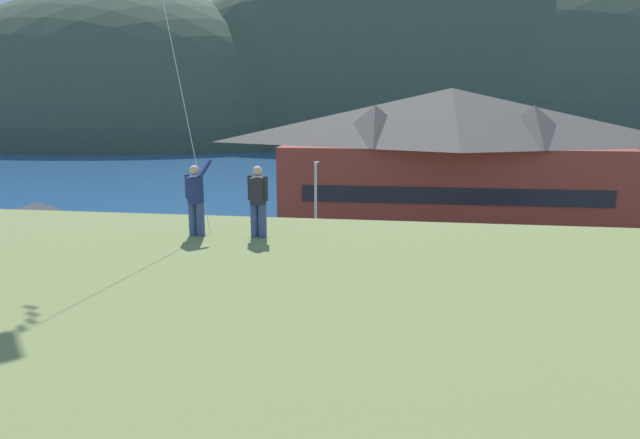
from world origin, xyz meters
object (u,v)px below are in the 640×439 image
moored_boat_outer_mooring (417,194)px  parking_light_pole (316,210)px  parked_car_mid_row_near (372,330)px  moored_boat_wharfside (348,191)px  parked_car_front_row_silver (513,287)px  person_kite_flyer (196,197)px  storage_shed_waterside (397,204)px  parked_car_mid_row_far (92,312)px  wharf_dock (381,201)px  person_companion (258,199)px  storage_shed_near_lot (43,249)px  parked_car_corner_spot (234,333)px  parked_car_back_row_left (514,333)px  harbor_lodge (449,159)px

moored_boat_outer_mooring → parking_light_pole: bearing=-104.3°
parked_car_mid_row_near → moored_boat_wharfside: bearing=96.9°
moored_boat_wharfside → parked_car_front_row_silver: size_ratio=1.79×
moored_boat_wharfside → person_kite_flyer: size_ratio=4.12×
storage_shed_waterside → parked_car_mid_row_far: (-12.77, -21.74, -1.06)m
wharf_dock → parking_light_pole: parking_light_pole is taller
parked_car_mid_row_near → person_companion: (-2.48, -7.64, 6.53)m
storage_shed_near_lot → parked_car_front_row_silver: (23.22, 2.12, -1.56)m
wharf_dock → parked_car_corner_spot: bearing=-97.6°
parked_car_back_row_left → parked_car_mid_row_near: same height
parked_car_mid_row_near → person_kite_flyer: (-4.03, -7.72, 6.54)m
parked_car_front_row_silver → harbor_lodge: bearing=98.1°
moored_boat_wharfside → wharf_dock: bearing=-41.2°
parked_car_back_row_left → parked_car_corner_spot: 10.91m
moored_boat_wharfside → parking_light_pole: bearing=-88.6°
wharf_dock → person_kite_flyer: (-3.26, -40.60, 7.26)m
moored_boat_outer_mooring → parked_car_front_row_silver: bearing=-82.4°
storage_shed_waterside → person_companion: size_ratio=3.24×
parked_car_mid_row_far → parking_light_pole: size_ratio=0.67×
wharf_dock → moored_boat_wharfside: moored_boat_wharfside is taller
storage_shed_waterside → person_companion: person_companion is taller
parked_car_front_row_silver → parking_light_pole: (-10.24, 3.69, 2.79)m
wharf_dock → moored_boat_wharfside: (-3.56, 3.12, 0.37)m
person_kite_flyer → parked_car_mid_row_far: bearing=135.1°
moored_boat_wharfside → parked_car_front_row_silver: 31.75m
person_companion → parked_car_mid_row_near: bearing=72.0°
storage_shed_waterside → person_companion: (-3.28, -29.58, 5.47)m
storage_shed_waterside → wharf_dock: bearing=98.2°
moored_boat_outer_mooring → person_companion: person_companion is taller
parked_car_corner_spot → parked_car_mid_row_far: size_ratio=1.01×
parked_car_front_row_silver → person_kite_flyer: 18.62m
moored_boat_wharfside → moored_boat_outer_mooring: 7.08m
storage_shed_near_lot → parked_car_back_row_left: bearing=-9.1°
parked_car_corner_spot → parked_car_mid_row_near: same height
storage_shed_near_lot → parking_light_pole: 14.27m
harbor_lodge → parked_car_mid_row_near: (-4.43, -20.80, -4.66)m
wharf_dock → parked_car_front_row_silver: (7.29, -26.71, 0.71)m
parking_light_pole → parked_car_corner_spot: bearing=-98.3°
parking_light_pole → person_kite_flyer: person_kite_flyer is taller
wharf_dock → moored_boat_wharfside: bearing=138.8°
moored_boat_wharfside → parking_light_pole: parking_light_pole is taller
wharf_dock → person_companion: bearing=-92.4°
parked_car_back_row_left → parked_car_corner_spot: bearing=-171.9°
harbor_lodge → moored_boat_outer_mooring: 15.17m
moored_boat_wharfside → parked_car_corner_spot: bearing=-91.5°
wharf_dock → moored_boat_outer_mooring: 4.08m
parked_car_back_row_left → moored_boat_outer_mooring: bearing=94.7°
storage_shed_near_lot → parked_car_mid_row_far: storage_shed_near_lot is taller
parked_car_front_row_silver → moored_boat_wharfside: bearing=110.0°
harbor_lodge → moored_boat_wharfside: size_ratio=3.32×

